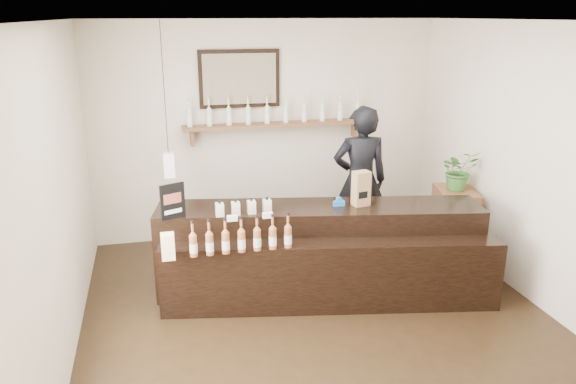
# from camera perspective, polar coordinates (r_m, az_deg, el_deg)

# --- Properties ---
(ground) EXTENTS (5.00, 5.00, 0.00)m
(ground) POSITION_cam_1_polar(r_m,az_deg,el_deg) (5.58, 3.34, -13.11)
(ground) COLOR black
(ground) RESTS_ON ground
(room_shell) EXTENTS (5.00, 5.00, 5.00)m
(room_shell) POSITION_cam_1_polar(r_m,az_deg,el_deg) (4.94, 3.69, 4.14)
(room_shell) COLOR beige
(room_shell) RESTS_ON ground
(back_wall_decor) EXTENTS (2.66, 0.96, 1.69)m
(back_wall_decor) POSITION_cam_1_polar(r_m,az_deg,el_deg) (7.15, -3.24, 8.83)
(back_wall_decor) COLOR brown
(back_wall_decor) RESTS_ON ground
(counter) EXTENTS (3.43, 1.53, 1.10)m
(counter) POSITION_cam_1_polar(r_m,az_deg,el_deg) (5.91, 3.42, -6.42)
(counter) COLOR black
(counter) RESTS_ON ground
(promo_sign) EXTENTS (0.24, 0.12, 0.35)m
(promo_sign) POSITION_cam_1_polar(r_m,az_deg,el_deg) (5.54, -11.65, -0.93)
(promo_sign) COLOR black
(promo_sign) RESTS_ON counter
(paper_bag) EXTENTS (0.19, 0.15, 0.36)m
(paper_bag) POSITION_cam_1_polar(r_m,az_deg,el_deg) (5.86, 7.44, 0.36)
(paper_bag) COLOR #906945
(paper_bag) RESTS_ON counter
(tape_dispenser) EXTENTS (0.12, 0.05, 0.10)m
(tape_dispenser) POSITION_cam_1_polar(r_m,az_deg,el_deg) (5.85, 5.20, -1.06)
(tape_dispenser) COLOR #1967B1
(tape_dispenser) RESTS_ON counter
(side_cabinet) EXTENTS (0.57, 0.69, 0.87)m
(side_cabinet) POSITION_cam_1_polar(r_m,az_deg,el_deg) (7.07, 16.47, -3.13)
(side_cabinet) COLOR brown
(side_cabinet) RESTS_ON ground
(potted_plant) EXTENTS (0.43, 0.38, 0.48)m
(potted_plant) POSITION_cam_1_polar(r_m,az_deg,el_deg) (6.86, 16.95, 2.13)
(potted_plant) COLOR #376B2A
(potted_plant) RESTS_ON side_cabinet
(shopkeeper) EXTENTS (0.80, 0.57, 2.08)m
(shopkeeper) POSITION_cam_1_polar(r_m,az_deg,el_deg) (6.82, 7.36, 2.08)
(shopkeeper) COLOR black
(shopkeeper) RESTS_ON ground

